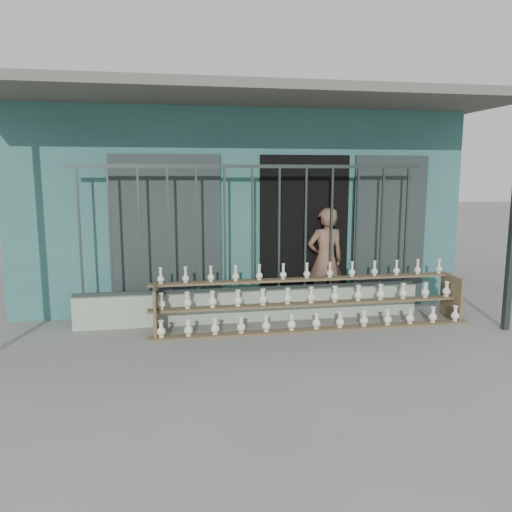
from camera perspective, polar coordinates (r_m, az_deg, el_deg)
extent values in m
plane|color=slate|center=(6.15, 1.67, -10.74)|extent=(60.00, 60.00, 0.00)
cube|color=#2E625C|center=(10.04, -3.34, 6.39)|extent=(7.00, 5.00, 3.20)
cube|color=black|center=(7.81, 5.45, 2.59)|extent=(1.40, 0.12, 2.40)
cube|color=#1E2927|center=(7.49, -10.15, 2.20)|extent=(1.60, 0.08, 2.40)
cube|color=#1E2927|center=(8.26, 14.93, 2.68)|extent=(1.20, 0.08, 2.40)
cube|color=#59544C|center=(7.04, -0.30, 17.82)|extent=(7.40, 2.00, 0.12)
cube|color=#9AAC93|center=(7.30, -0.42, -5.64)|extent=(5.00, 0.20, 0.45)
cube|color=#283330|center=(7.09, -19.51, 2.64)|extent=(0.03, 0.03, 1.80)
cube|color=#283330|center=(7.04, -16.36, 2.75)|extent=(0.03, 0.03, 1.80)
cube|color=#283330|center=(7.01, -13.17, 2.85)|extent=(0.03, 0.03, 1.80)
cube|color=#283330|center=(7.00, -9.97, 2.95)|extent=(0.03, 0.03, 1.80)
cube|color=#283330|center=(7.01, -6.76, 3.03)|extent=(0.03, 0.03, 1.80)
cube|color=#283330|center=(7.04, -3.57, 3.11)|extent=(0.03, 0.03, 1.80)
cube|color=#283330|center=(7.10, -0.43, 3.18)|extent=(0.03, 0.03, 1.80)
cube|color=#283330|center=(7.17, 2.66, 3.23)|extent=(0.03, 0.03, 1.80)
cube|color=#283330|center=(7.27, 5.68, 3.28)|extent=(0.03, 0.03, 1.80)
cube|color=#283330|center=(7.39, 8.61, 3.31)|extent=(0.03, 0.03, 1.80)
cube|color=#283330|center=(7.52, 11.44, 3.34)|extent=(0.03, 0.03, 1.80)
cube|color=#283330|center=(7.67, 14.17, 3.35)|extent=(0.03, 0.03, 1.80)
cube|color=#283330|center=(7.84, 16.79, 3.36)|extent=(0.03, 0.03, 1.80)
cube|color=#283330|center=(7.06, -0.44, 10.22)|extent=(5.00, 0.04, 0.05)
cube|color=#283330|center=(7.24, -0.42, -3.72)|extent=(5.00, 0.04, 0.05)
cube|color=brown|center=(6.93, 6.86, -8.35)|extent=(4.50, 0.18, 0.03)
cube|color=brown|center=(7.07, 6.32, -5.44)|extent=(4.50, 0.18, 0.03)
cube|color=brown|center=(7.24, 5.80, -2.65)|extent=(4.50, 0.18, 0.03)
cube|color=brown|center=(6.80, -11.45, -6.13)|extent=(0.04, 0.55, 0.64)
cube|color=brown|center=(7.94, 21.42, -4.36)|extent=(0.04, 0.55, 0.64)
imported|color=brown|center=(7.75, 7.95, -0.45)|extent=(0.62, 0.44, 1.61)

